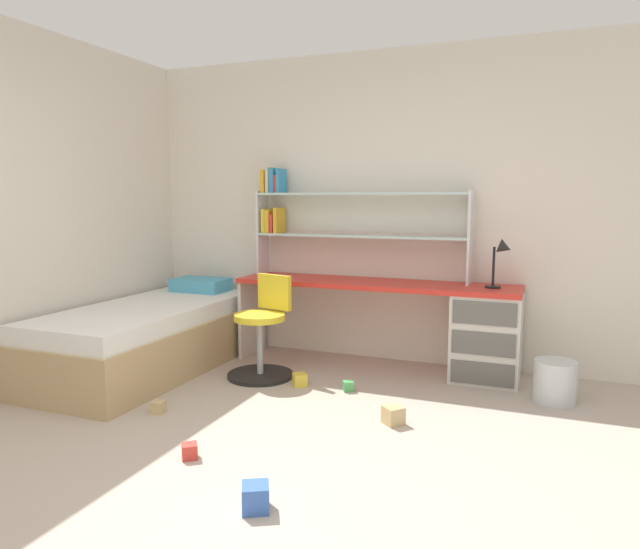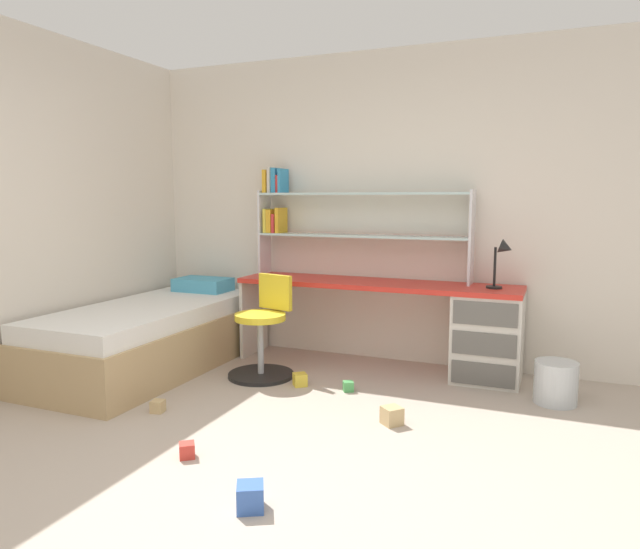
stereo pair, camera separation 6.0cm
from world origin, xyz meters
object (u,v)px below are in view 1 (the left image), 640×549
bookshelf_hutch (332,215)px  toy_block_natural_2 (158,407)px  desk_lamp (502,256)px  toy_block_yellow_1 (300,380)px  desk (451,324)px  waste_bin (555,381)px  bed_platform (150,337)px  toy_block_blue_0 (255,497)px  swivel_chair (262,337)px  toy_block_red_4 (190,451)px  toy_block_natural_5 (393,415)px  toy_block_green_3 (348,386)px

bookshelf_hutch → toy_block_natural_2: (-0.58, -1.69, -1.23)m
desk_lamp → toy_block_yellow_1: 1.79m
desk → desk_lamp: bearing=-3.7°
bookshelf_hutch → waste_bin: bookshelf_hutch is taller
desk_lamp → bed_platform: 2.88m
toy_block_blue_0 → desk: bearing=78.3°
desk_lamp → swivel_chair: (-1.74, -0.56, -0.66)m
desk → toy_block_natural_2: size_ratio=29.03×
desk → swivel_chair: 1.50m
bed_platform → toy_block_yellow_1: bearing=2.7°
swivel_chair → toy_block_natural_2: bearing=-105.7°
bookshelf_hutch → toy_block_blue_0: 2.84m
bed_platform → toy_block_blue_0: (1.84, -1.61, -0.21)m
toy_block_blue_0 → swivel_chair: bearing=116.4°
bed_platform → toy_block_yellow_1: (1.32, 0.06, -0.22)m
toy_block_red_4 → toy_block_natural_5: toy_block_natural_5 is taller
desk → bookshelf_hutch: size_ratio=1.25×
swivel_chair → toy_block_blue_0: 2.01m
swivel_chair → toy_block_blue_0: size_ratio=6.57×
bed_platform → toy_block_natural_2: bed_platform is taller
waste_bin → toy_block_natural_2: bearing=-153.8°
toy_block_green_3 → toy_block_natural_5: toy_block_natural_5 is taller
toy_block_yellow_1 → toy_block_red_4: size_ratio=1.17×
bookshelf_hutch → toy_block_blue_0: bookshelf_hutch is taller
toy_block_blue_0 → toy_block_natural_2: toy_block_blue_0 is taller
toy_block_yellow_1 → toy_block_red_4: 1.34m
toy_block_blue_0 → toy_block_yellow_1: size_ratio=1.27×
desk → bookshelf_hutch: bearing=172.5°
toy_block_yellow_1 → toy_block_red_4: (-0.07, -1.34, -0.01)m
toy_block_natural_2 → bed_platform: bearing=130.6°
toy_block_natural_5 → bed_platform: bearing=169.6°
waste_bin → toy_block_red_4: 2.50m
bookshelf_hutch → toy_block_red_4: (-0.00, -2.17, -1.22)m
desk_lamp → toy_block_red_4: 2.64m
waste_bin → toy_block_yellow_1: size_ratio=3.07×
toy_block_red_4 → bed_platform: bearing=134.5°
toy_block_natural_5 → waste_bin: bearing=40.4°
desk_lamp → waste_bin: bearing=-39.0°
bed_platform → bookshelf_hutch: bearing=35.4°
bed_platform → toy_block_natural_5: bed_platform is taller
toy_block_blue_0 → toy_block_green_3: toy_block_blue_0 is taller
bed_platform → toy_block_green_3: (1.70, 0.09, -0.23)m
bookshelf_hutch → toy_block_yellow_1: 1.48m
desk → toy_block_natural_5: (-0.17, -1.15, -0.36)m
desk → toy_block_red_4: 2.33m
toy_block_red_4 → waste_bin: bearing=42.3°
toy_block_blue_0 → toy_block_natural_5: size_ratio=1.08×
desk_lamp → desk: bearing=176.3°
desk → toy_block_natural_5: bearing=-98.2°
toy_block_blue_0 → toy_block_red_4: size_ratio=1.49×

